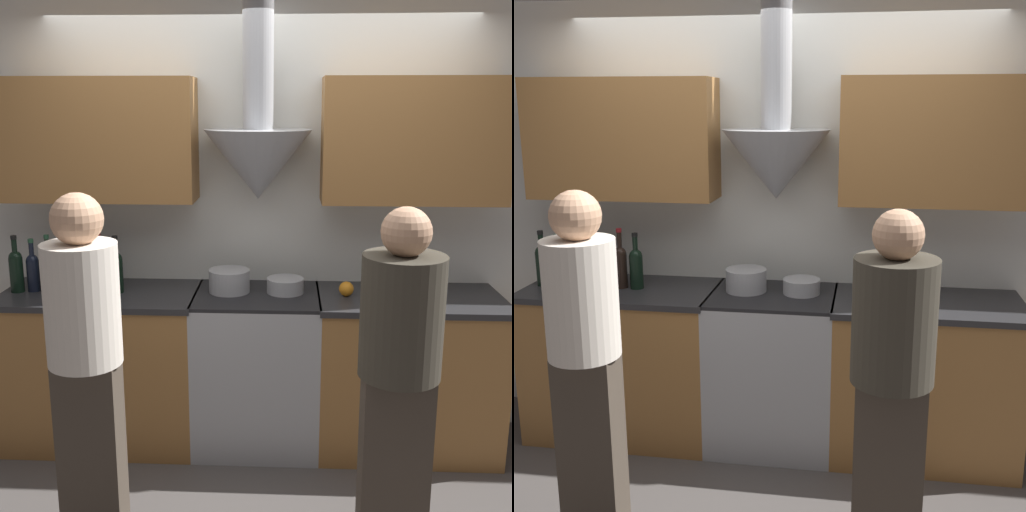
# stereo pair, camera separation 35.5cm
# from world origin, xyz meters

# --- Properties ---
(ground_plane) EXTENTS (12.00, 12.00, 0.00)m
(ground_plane) POSITION_xyz_m (0.00, 0.00, 0.00)
(ground_plane) COLOR #4C4744
(wall_back) EXTENTS (8.40, 0.62, 2.60)m
(wall_back) POSITION_xyz_m (-0.01, 0.62, 1.46)
(wall_back) COLOR silver
(wall_back) RESTS_ON ground_plane
(counter_left) EXTENTS (1.14, 0.62, 0.93)m
(counter_left) POSITION_xyz_m (-0.92, 0.35, 0.47)
(counter_left) COLOR #9E6B38
(counter_left) RESTS_ON ground_plane
(counter_right) EXTENTS (1.06, 0.62, 0.93)m
(counter_right) POSITION_xyz_m (0.88, 0.35, 0.47)
(counter_right) COLOR #9E6B38
(counter_right) RESTS_ON ground_plane
(stove_range) EXTENTS (0.73, 0.60, 0.93)m
(stove_range) POSITION_xyz_m (0.00, 0.35, 0.47)
(stove_range) COLOR #A8AAAF
(stove_range) RESTS_ON ground_plane
(wine_bottle_0) EXTENTS (0.08, 0.08, 0.34)m
(wine_bottle_0) POSITION_xyz_m (-1.40, 0.33, 1.07)
(wine_bottle_0) COLOR black
(wine_bottle_0) RESTS_ON counter_left
(wine_bottle_1) EXTENTS (0.07, 0.07, 0.31)m
(wine_bottle_1) POSITION_xyz_m (-1.31, 0.35, 1.06)
(wine_bottle_1) COLOR black
(wine_bottle_1) RESTS_ON counter_left
(wine_bottle_2) EXTENTS (0.07, 0.07, 0.34)m
(wine_bottle_2) POSITION_xyz_m (-1.21, 0.33, 1.06)
(wine_bottle_2) COLOR black
(wine_bottle_2) RESTS_ON counter_left
(wine_bottle_3) EXTENTS (0.07, 0.07, 0.36)m
(wine_bottle_3) POSITION_xyz_m (-1.11, 0.33, 1.07)
(wine_bottle_3) COLOR black
(wine_bottle_3) RESTS_ON counter_left
(wine_bottle_4) EXTENTS (0.08, 0.08, 0.33)m
(wine_bottle_4) POSITION_xyz_m (-1.00, 0.33, 1.06)
(wine_bottle_4) COLOR black
(wine_bottle_4) RESTS_ON counter_left
(wine_bottle_5) EXTENTS (0.08, 0.08, 0.36)m
(wine_bottle_5) POSITION_xyz_m (-0.91, 0.35, 1.07)
(wine_bottle_5) COLOR black
(wine_bottle_5) RESTS_ON counter_left
(wine_bottle_6) EXTENTS (0.08, 0.08, 0.34)m
(wine_bottle_6) POSITION_xyz_m (-0.82, 0.35, 1.07)
(wine_bottle_6) COLOR black
(wine_bottle_6) RESTS_ON counter_left
(stock_pot) EXTENTS (0.24, 0.24, 0.13)m
(stock_pot) POSITION_xyz_m (-0.16, 0.39, 1.00)
(stock_pot) COLOR #A8AAAF
(stock_pot) RESTS_ON stove_range
(mixing_bowl) EXTENTS (0.21, 0.21, 0.09)m
(mixing_bowl) POSITION_xyz_m (0.16, 0.39, 0.97)
(mixing_bowl) COLOR #A8AAAF
(mixing_bowl) RESTS_ON stove_range
(orange_fruit) EXTENTS (0.08, 0.08, 0.08)m
(orange_fruit) POSITION_xyz_m (0.51, 0.34, 0.97)
(orange_fruit) COLOR orange
(orange_fruit) RESTS_ON counter_right
(saucepan) EXTENTS (0.14, 0.14, 0.09)m
(saucepan) POSITION_xyz_m (0.77, 0.49, 0.98)
(saucepan) COLOR #A8AAAF
(saucepan) RESTS_ON counter_right
(person_foreground_left) EXTENTS (0.32, 0.32, 1.66)m
(person_foreground_left) POSITION_xyz_m (-0.69, -0.66, 0.92)
(person_foreground_left) COLOR #473D33
(person_foreground_left) RESTS_ON ground_plane
(person_foreground_right) EXTENTS (0.35, 0.35, 1.61)m
(person_foreground_right) POSITION_xyz_m (0.65, -0.65, 0.88)
(person_foreground_right) COLOR #473D33
(person_foreground_right) RESTS_ON ground_plane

